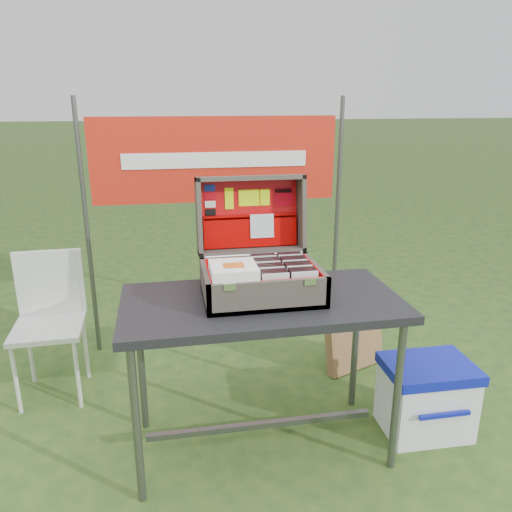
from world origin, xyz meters
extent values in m
plane|color=#26491D|center=(0.00, 0.00, 0.00)|extent=(80.00, 80.00, 0.00)
cube|color=#26262A|center=(0.08, -0.10, 0.78)|extent=(1.29, 0.65, 0.04)
cylinder|color=#59595B|center=(-0.50, -0.36, 0.38)|extent=(0.04, 0.04, 0.76)
cylinder|color=#59595B|center=(0.66, -0.36, 0.38)|extent=(0.04, 0.04, 0.76)
cylinder|color=#59595B|center=(-0.50, 0.16, 0.38)|extent=(0.04, 0.04, 0.76)
cylinder|color=#59595B|center=(0.66, 0.16, 0.38)|extent=(0.04, 0.04, 0.76)
cube|color=#59595B|center=(0.08, -0.10, 0.12)|extent=(1.13, 0.03, 0.03)
cube|color=#625A4F|center=(0.08, -0.07, 0.81)|extent=(0.54, 0.38, 0.02)
cube|color=#625A4F|center=(0.08, -0.25, 0.87)|extent=(0.54, 0.02, 0.14)
cube|color=#625A4F|center=(0.08, 0.11, 0.87)|extent=(0.54, 0.02, 0.14)
cube|color=#625A4F|center=(-0.18, -0.07, 0.87)|extent=(0.02, 0.38, 0.14)
cube|color=#625A4F|center=(0.34, -0.07, 0.87)|extent=(0.02, 0.38, 0.14)
cube|color=#C90302|center=(0.08, -0.07, 0.82)|extent=(0.50, 0.34, 0.01)
cube|color=silver|center=(-0.09, -0.27, 0.93)|extent=(0.05, 0.01, 0.03)
cube|color=silver|center=(0.25, -0.27, 0.93)|extent=(0.05, 0.01, 0.03)
cylinder|color=silver|center=(0.08, 0.12, 0.94)|extent=(0.48, 0.02, 0.02)
cube|color=#625A4F|center=(0.08, 0.28, 1.12)|extent=(0.54, 0.07, 0.38)
cube|color=#625A4F|center=(0.08, 0.24, 1.31)|extent=(0.54, 0.15, 0.04)
cube|color=#625A4F|center=(0.08, 0.19, 0.95)|extent=(0.54, 0.15, 0.04)
cube|color=#625A4F|center=(-0.18, 0.21, 1.13)|extent=(0.02, 0.19, 0.40)
cube|color=#625A4F|center=(0.34, 0.21, 1.13)|extent=(0.02, 0.19, 0.40)
cube|color=#C90302|center=(0.08, 0.26, 1.12)|extent=(0.49, 0.05, 0.34)
cube|color=#C90302|center=(0.08, -0.24, 0.88)|extent=(0.50, 0.01, 0.12)
cube|color=#C90302|center=(0.08, 0.10, 0.88)|extent=(0.50, 0.01, 0.12)
cube|color=#C90302|center=(-0.17, -0.07, 0.88)|extent=(0.01, 0.34, 0.12)
cube|color=#C90302|center=(0.32, -0.07, 0.88)|extent=(0.01, 0.34, 0.12)
cube|color=#A50100|center=(0.08, 0.23, 1.03)|extent=(0.48, 0.05, 0.16)
cube|color=#A50100|center=(0.08, 0.24, 1.11)|extent=(0.47, 0.02, 0.02)
cube|color=silver|center=(0.14, 0.22, 1.07)|extent=(0.12, 0.02, 0.12)
cube|color=#1933B2|center=(-0.12, 0.27, 1.26)|extent=(0.05, 0.01, 0.03)
cube|color=#BA0313|center=(-0.12, 0.27, 1.22)|extent=(0.05, 0.01, 0.03)
cube|color=white|center=(-0.12, 0.26, 1.18)|extent=(0.05, 0.01, 0.03)
cube|color=black|center=(-0.12, 0.26, 1.14)|extent=(0.05, 0.01, 0.03)
cube|color=#C8F108|center=(-0.02, 0.27, 1.20)|extent=(0.04, 0.02, 0.11)
cube|color=#C8F108|center=(0.08, 0.27, 1.20)|extent=(0.11, 0.01, 0.08)
cube|color=#C8F108|center=(0.16, 0.27, 1.20)|extent=(0.05, 0.01, 0.08)
cube|color=#BA0313|center=(0.26, 0.27, 1.20)|extent=(0.10, 0.01, 0.10)
cube|color=black|center=(0.26, 0.27, 1.23)|extent=(0.09, 0.01, 0.02)
cube|color=silver|center=(0.11, -0.22, 0.90)|extent=(0.12, 0.01, 0.14)
cube|color=black|center=(0.11, -0.20, 0.90)|extent=(0.12, 0.01, 0.14)
cube|color=black|center=(0.11, -0.18, 0.90)|extent=(0.12, 0.01, 0.14)
cube|color=black|center=(0.11, -0.16, 0.90)|extent=(0.12, 0.01, 0.14)
cube|color=silver|center=(0.11, -0.13, 0.90)|extent=(0.12, 0.01, 0.14)
cube|color=black|center=(0.11, -0.11, 0.90)|extent=(0.12, 0.01, 0.14)
cube|color=black|center=(0.11, -0.09, 0.90)|extent=(0.12, 0.01, 0.14)
cube|color=black|center=(0.11, -0.07, 0.90)|extent=(0.12, 0.01, 0.14)
cube|color=silver|center=(0.11, -0.05, 0.90)|extent=(0.12, 0.01, 0.14)
cube|color=black|center=(0.11, -0.03, 0.90)|extent=(0.12, 0.01, 0.14)
cube|color=black|center=(0.11, -0.01, 0.90)|extent=(0.12, 0.01, 0.14)
cube|color=black|center=(0.11, 0.01, 0.90)|extent=(0.12, 0.01, 0.14)
cube|color=silver|center=(0.11, 0.03, 0.90)|extent=(0.12, 0.01, 0.14)
cube|color=black|center=(0.11, 0.06, 0.90)|extent=(0.12, 0.01, 0.14)
cube|color=black|center=(0.11, 0.08, 0.90)|extent=(0.12, 0.01, 0.14)
cube|color=silver|center=(0.24, -0.22, 0.90)|extent=(0.12, 0.01, 0.14)
cube|color=black|center=(0.24, -0.20, 0.90)|extent=(0.12, 0.01, 0.14)
cube|color=black|center=(0.24, -0.18, 0.90)|extent=(0.12, 0.01, 0.14)
cube|color=black|center=(0.24, -0.16, 0.90)|extent=(0.12, 0.01, 0.14)
cube|color=silver|center=(0.24, -0.13, 0.90)|extent=(0.12, 0.01, 0.14)
cube|color=black|center=(0.24, -0.11, 0.90)|extent=(0.12, 0.01, 0.14)
cube|color=black|center=(0.24, -0.09, 0.90)|extent=(0.12, 0.01, 0.14)
cube|color=black|center=(0.24, -0.07, 0.90)|extent=(0.12, 0.01, 0.14)
cube|color=silver|center=(0.24, -0.05, 0.90)|extent=(0.12, 0.01, 0.14)
cube|color=black|center=(0.24, -0.03, 0.90)|extent=(0.12, 0.01, 0.14)
cube|color=black|center=(0.24, -0.01, 0.90)|extent=(0.12, 0.01, 0.14)
cube|color=black|center=(0.24, 0.01, 0.90)|extent=(0.12, 0.01, 0.14)
cube|color=silver|center=(0.24, 0.03, 0.90)|extent=(0.12, 0.01, 0.14)
cube|color=black|center=(0.24, 0.06, 0.90)|extent=(0.12, 0.01, 0.14)
cube|color=black|center=(0.24, 0.08, 0.90)|extent=(0.12, 0.01, 0.14)
cube|color=white|center=(-0.06, -0.14, 0.95)|extent=(0.20, 0.20, 0.00)
cube|color=white|center=(-0.06, -0.14, 0.95)|extent=(0.20, 0.20, 0.00)
cube|color=white|center=(-0.06, -0.14, 0.96)|extent=(0.20, 0.20, 0.00)
cube|color=white|center=(-0.06, -0.14, 0.96)|extent=(0.20, 0.20, 0.00)
cube|color=white|center=(-0.06, -0.14, 0.97)|extent=(0.20, 0.20, 0.00)
cube|color=white|center=(-0.06, -0.14, 0.97)|extent=(0.20, 0.20, 0.00)
cube|color=white|center=(-0.06, -0.14, 0.98)|extent=(0.20, 0.20, 0.00)
cube|color=white|center=(-0.06, -0.14, 0.98)|extent=(0.20, 0.20, 0.00)
cube|color=white|center=(-0.06, -0.14, 0.99)|extent=(0.20, 0.20, 0.00)
cube|color=#D85919|center=(-0.06, -0.15, 0.99)|extent=(0.09, 0.07, 0.00)
cube|color=white|center=(0.94, -0.13, 0.17)|extent=(0.43, 0.33, 0.34)
cube|color=#0F19A3|center=(0.94, -0.13, 0.37)|extent=(0.45, 0.35, 0.05)
cube|color=#0F19A3|center=(0.94, -0.31, 0.21)|extent=(0.27, 0.02, 0.02)
cube|color=silver|center=(-1.04, 0.57, 0.43)|extent=(0.39, 0.39, 0.03)
cube|color=silver|center=(-1.04, 0.75, 0.64)|extent=(0.38, 0.04, 0.40)
cylinder|color=silver|center=(-1.20, 0.41, 0.21)|extent=(0.02, 0.02, 0.43)
cylinder|color=silver|center=(-0.87, 0.41, 0.21)|extent=(0.02, 0.02, 0.43)
cylinder|color=silver|center=(-1.20, 0.74, 0.21)|extent=(0.02, 0.02, 0.43)
cylinder|color=silver|center=(-0.87, 0.74, 0.21)|extent=(0.02, 0.02, 0.43)
cylinder|color=silver|center=(-1.20, 0.75, 0.63)|extent=(0.02, 0.02, 0.40)
cylinder|color=silver|center=(-0.87, 0.75, 0.63)|extent=(0.02, 0.02, 0.40)
cube|color=#94623B|center=(0.81, 0.57, 0.22)|extent=(0.45, 0.30, 0.45)
cylinder|color=#59595B|center=(-0.85, 1.10, 0.85)|extent=(0.03, 0.03, 1.70)
cylinder|color=#59595B|center=(0.85, 1.10, 0.85)|extent=(0.03, 0.03, 1.70)
cube|color=red|center=(0.00, 1.09, 1.30)|extent=(1.60, 0.02, 0.55)
cube|color=white|center=(0.00, 1.08, 1.30)|extent=(1.20, 0.00, 0.10)
camera|label=1|loc=(-0.33, -2.19, 1.68)|focal=35.00mm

